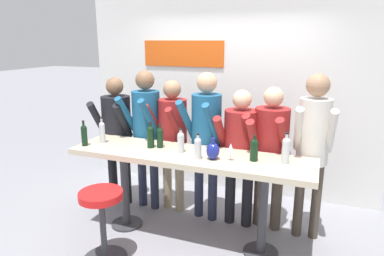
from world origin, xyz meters
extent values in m
plane|color=gray|center=(0.00, 0.00, 0.00)|extent=(40.00, 40.00, 0.00)
cube|color=silver|center=(0.00, 1.50, 1.43)|extent=(4.16, 0.10, 2.86)
cube|color=#DB5114|center=(-0.65, 1.44, 1.95)|extent=(1.20, 0.02, 0.36)
cube|color=beige|center=(0.00, 0.00, 0.96)|extent=(2.56, 0.65, 0.06)
cylinder|color=#333338|center=(-0.79, 0.00, 0.49)|extent=(0.09, 0.09, 0.93)
cylinder|color=#333338|center=(-0.79, 0.00, 0.01)|extent=(0.36, 0.36, 0.02)
cylinder|color=#333338|center=(0.79, 0.00, 0.49)|extent=(0.09, 0.09, 0.93)
cylinder|color=#333338|center=(0.79, 0.00, 0.01)|extent=(0.36, 0.36, 0.02)
cylinder|color=#333338|center=(-0.64, -0.66, 0.36)|extent=(0.06, 0.06, 0.67)
cylinder|color=red|center=(-0.64, -0.66, 0.70)|extent=(0.42, 0.42, 0.07)
cylinder|color=black|center=(-1.29, 0.49, 0.40)|extent=(0.12, 0.12, 0.81)
cylinder|color=black|center=(-1.09, 0.50, 0.40)|extent=(0.12, 0.12, 0.81)
cylinder|color=black|center=(-1.19, 0.49, 1.13)|extent=(0.40, 0.40, 0.64)
sphere|color=brown|center=(-1.19, 0.49, 1.57)|extent=(0.22, 0.22, 0.22)
cylinder|color=black|center=(-1.34, 0.32, 1.17)|extent=(0.12, 0.39, 0.50)
cylinder|color=black|center=(-1.00, 0.35, 1.17)|extent=(0.12, 0.39, 0.50)
cylinder|color=#23283D|center=(-0.86, 0.52, 0.43)|extent=(0.11, 0.11, 0.86)
cylinder|color=#23283D|center=(-0.67, 0.50, 0.43)|extent=(0.11, 0.11, 0.86)
cylinder|color=#19517A|center=(-0.77, 0.51, 1.19)|extent=(0.38, 0.38, 0.68)
sphere|color=brown|center=(-0.77, 0.51, 1.67)|extent=(0.23, 0.23, 0.23)
cylinder|color=#19517A|center=(-0.95, 0.37, 1.24)|extent=(0.13, 0.40, 0.52)
cylinder|color=#19517A|center=(-0.62, 0.33, 1.24)|extent=(0.13, 0.40, 0.52)
cylinder|color=gray|center=(-0.53, 0.60, 0.40)|extent=(0.11, 0.11, 0.80)
cylinder|color=gray|center=(-0.34, 0.56, 0.40)|extent=(0.11, 0.11, 0.80)
cylinder|color=maroon|center=(-0.44, 0.58, 1.12)|extent=(0.41, 0.41, 0.64)
sphere|color=#9E7556|center=(-0.44, 0.58, 1.56)|extent=(0.22, 0.22, 0.22)
cylinder|color=maroon|center=(-0.63, 0.46, 1.17)|extent=(0.16, 0.39, 0.49)
cylinder|color=maroon|center=(-0.31, 0.39, 1.17)|extent=(0.16, 0.39, 0.49)
cylinder|color=#23283D|center=(-0.07, 0.52, 0.43)|extent=(0.11, 0.11, 0.86)
cylinder|color=#23283D|center=(0.12, 0.49, 0.43)|extent=(0.11, 0.11, 0.86)
cylinder|color=#19517A|center=(0.02, 0.51, 1.20)|extent=(0.40, 0.40, 0.68)
sphere|color=tan|center=(0.02, 0.51, 1.67)|extent=(0.23, 0.23, 0.23)
cylinder|color=#19517A|center=(-0.17, 0.37, 1.25)|extent=(0.15, 0.41, 0.52)
cylinder|color=#19517A|center=(0.15, 0.32, 1.25)|extent=(0.15, 0.41, 0.52)
cylinder|color=black|center=(0.33, 0.51, 0.39)|extent=(0.12, 0.12, 0.77)
cylinder|color=black|center=(0.54, 0.49, 0.39)|extent=(0.12, 0.12, 0.77)
cylinder|color=maroon|center=(0.43, 0.50, 1.08)|extent=(0.40, 0.40, 0.61)
sphere|color=#D6AD89|center=(0.43, 0.50, 1.50)|extent=(0.21, 0.21, 0.21)
cylinder|color=maroon|center=(0.24, 0.37, 1.12)|extent=(0.12, 0.38, 0.48)
cylinder|color=maroon|center=(0.60, 0.34, 1.12)|extent=(0.12, 0.38, 0.48)
cylinder|color=#473D33|center=(0.66, 0.59, 0.40)|extent=(0.12, 0.12, 0.79)
cylinder|color=#473D33|center=(0.86, 0.55, 0.40)|extent=(0.12, 0.12, 0.79)
cylinder|color=maroon|center=(0.76, 0.57, 1.10)|extent=(0.45, 0.45, 0.63)
sphere|color=#D6AD89|center=(0.76, 0.57, 1.54)|extent=(0.21, 0.21, 0.21)
cylinder|color=maroon|center=(0.55, 0.46, 1.15)|extent=(0.17, 0.39, 0.49)
cylinder|color=maroon|center=(0.91, 0.38, 1.15)|extent=(0.17, 0.39, 0.49)
cylinder|color=#473D33|center=(1.11, 0.50, 0.43)|extent=(0.10, 0.10, 0.87)
cylinder|color=#473D33|center=(1.29, 0.51, 0.43)|extent=(0.10, 0.10, 0.87)
cylinder|color=beige|center=(1.20, 0.51, 1.21)|extent=(0.34, 0.34, 0.69)
sphere|color=#9E7556|center=(1.20, 0.51, 1.69)|extent=(0.24, 0.24, 0.24)
cylinder|color=beige|center=(1.05, 0.33, 1.26)|extent=(0.10, 0.40, 0.52)
cylinder|color=beige|center=(1.36, 0.35, 1.26)|extent=(0.10, 0.40, 0.52)
cylinder|color=black|center=(0.67, 0.02, 1.08)|extent=(0.08, 0.08, 0.18)
sphere|color=black|center=(0.67, 0.02, 1.17)|extent=(0.08, 0.08, 0.08)
cylinder|color=black|center=(0.67, 0.02, 1.20)|extent=(0.03, 0.03, 0.06)
cylinder|color=black|center=(0.67, 0.02, 1.24)|extent=(0.03, 0.03, 0.01)
cylinder|color=#B7BCC1|center=(0.15, -0.12, 1.08)|extent=(0.07, 0.07, 0.18)
sphere|color=#B7BCC1|center=(0.15, -0.12, 1.17)|extent=(0.07, 0.07, 0.07)
cylinder|color=#B7BCC1|center=(0.15, -0.12, 1.20)|extent=(0.03, 0.03, 0.06)
cylinder|color=black|center=(0.15, -0.12, 1.24)|extent=(0.03, 0.03, 0.01)
cylinder|color=black|center=(-1.18, -0.16, 1.09)|extent=(0.07, 0.07, 0.20)
sphere|color=black|center=(-1.18, -0.16, 1.19)|extent=(0.07, 0.07, 0.07)
cylinder|color=black|center=(-1.18, -0.16, 1.22)|extent=(0.03, 0.03, 0.07)
cylinder|color=black|center=(-1.18, -0.16, 1.27)|extent=(0.03, 0.03, 0.01)
cylinder|color=black|center=(-0.46, 0.04, 1.09)|extent=(0.08, 0.08, 0.20)
sphere|color=black|center=(-0.46, 0.04, 1.19)|extent=(0.08, 0.08, 0.08)
cylinder|color=black|center=(-0.46, 0.04, 1.23)|extent=(0.03, 0.03, 0.07)
cylinder|color=black|center=(-0.46, 0.04, 1.27)|extent=(0.03, 0.03, 0.01)
cylinder|color=#B7BCC1|center=(-0.09, 0.01, 1.08)|extent=(0.07, 0.07, 0.18)
sphere|color=#B7BCC1|center=(-0.09, 0.01, 1.17)|extent=(0.07, 0.07, 0.07)
cylinder|color=#B7BCC1|center=(-0.09, 0.01, 1.20)|extent=(0.03, 0.03, 0.06)
cylinder|color=black|center=(-0.09, 0.01, 1.24)|extent=(0.03, 0.03, 0.01)
cylinder|color=#B7BCC1|center=(-1.06, 0.01, 1.09)|extent=(0.06, 0.06, 0.21)
sphere|color=#B7BCC1|center=(-1.06, 0.01, 1.20)|extent=(0.06, 0.06, 0.06)
cylinder|color=#B7BCC1|center=(-1.06, 0.01, 1.24)|extent=(0.02, 0.02, 0.07)
cylinder|color=black|center=(-1.06, 0.01, 1.28)|extent=(0.03, 0.03, 0.02)
cylinder|color=black|center=(-0.37, 0.08, 1.08)|extent=(0.07, 0.07, 0.19)
sphere|color=black|center=(-0.37, 0.08, 1.17)|extent=(0.07, 0.07, 0.07)
cylinder|color=black|center=(-0.37, 0.08, 1.21)|extent=(0.03, 0.03, 0.07)
cylinder|color=black|center=(-0.37, 0.08, 1.25)|extent=(0.03, 0.03, 0.01)
cylinder|color=#B7BCC1|center=(0.97, 0.06, 1.10)|extent=(0.08, 0.08, 0.21)
sphere|color=#B7BCC1|center=(0.97, 0.06, 1.20)|extent=(0.08, 0.08, 0.08)
cylinder|color=#B7BCC1|center=(0.97, 0.06, 1.24)|extent=(0.03, 0.03, 0.08)
cylinder|color=black|center=(0.97, 0.06, 1.29)|extent=(0.03, 0.03, 0.02)
cylinder|color=silver|center=(0.46, -0.06, 0.99)|extent=(0.06, 0.06, 0.01)
cylinder|color=silver|center=(0.46, -0.06, 1.04)|extent=(0.01, 0.01, 0.08)
cone|color=silver|center=(0.46, -0.06, 1.12)|extent=(0.07, 0.07, 0.09)
ellipsoid|color=navy|center=(0.29, -0.08, 1.07)|extent=(0.13, 0.13, 0.17)
cylinder|color=navy|center=(0.29, -0.08, 1.18)|extent=(0.04, 0.04, 0.05)
camera|label=1|loc=(1.23, -3.14, 2.14)|focal=32.00mm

